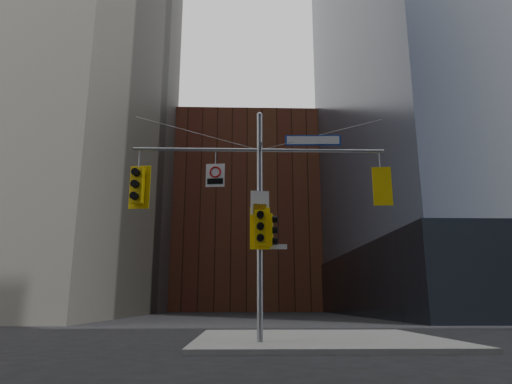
{
  "coord_description": "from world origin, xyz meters",
  "views": [
    {
      "loc": [
        -0.52,
        -11.82,
        1.29
      ],
      "look_at": [
        -0.12,
        2.0,
        4.62
      ],
      "focal_mm": 32.0,
      "sensor_mm": 36.0,
      "label": 1
    }
  ],
  "objects": [
    {
      "name": "street_blade_ns",
      "position": [
        0.0,
        2.45,
        2.88
      ],
      "size": [
        0.08,
        0.74,
        0.15
      ],
      "rotation": [
        0.0,
        0.0,
        -0.07
      ],
      "color": "#145926",
      "rests_on": "ground"
    },
    {
      "name": "signal_assembly",
      "position": [
        0.0,
        1.99,
        4.42
      ],
      "size": [
        8.0,
        0.8,
        7.3
      ],
      "color": "gray",
      "rests_on": "ground"
    },
    {
      "name": "traffic_light_pole_side",
      "position": [
        0.32,
        1.99,
        3.42
      ],
      "size": [
        0.43,
        0.36,
        1.01
      ],
      "rotation": [
        0.0,
        0.0,
        1.39
      ],
      "color": "yellow",
      "rests_on": "ground"
    },
    {
      "name": "street_blade_ew",
      "position": [
        0.45,
        2.0,
        2.92
      ],
      "size": [
        0.76,
        0.07,
        0.15
      ],
      "rotation": [
        0.0,
        0.0,
        0.06
      ],
      "color": "silver",
      "rests_on": "ground"
    },
    {
      "name": "regulatory_sign_pole",
      "position": [
        0.0,
        1.88,
        4.23
      ],
      "size": [
        0.57,
        0.11,
        0.75
      ],
      "rotation": [
        0.0,
        0.0,
        0.14
      ],
      "color": "silver",
      "rests_on": "ground"
    },
    {
      "name": "street_sign_blade",
      "position": [
        1.72,
        2.0,
        6.35
      ],
      "size": [
        1.8,
        0.12,
        0.35
      ],
      "rotation": [
        0.0,
        0.0,
        -0.04
      ],
      "color": "#11329F",
      "rests_on": "ground"
    },
    {
      "name": "brick_midrise",
      "position": [
        0.0,
        58.0,
        14.0
      ],
      "size": [
        26.0,
        20.0,
        28.0
      ],
      "primitive_type": "cube",
      "color": "brown",
      "rests_on": "ground"
    },
    {
      "name": "regulatory_sign_arm",
      "position": [
        -1.4,
        1.97,
        5.17
      ],
      "size": [
        0.6,
        0.12,
        0.75
      ],
      "rotation": [
        0.0,
        0.0,
        -0.13
      ],
      "color": "silver",
      "rests_on": "ground"
    },
    {
      "name": "sidewalk_corner",
      "position": [
        2.0,
        4.0,
        0.07
      ],
      "size": [
        8.0,
        8.0,
        0.15
      ],
      "primitive_type": "cube",
      "color": "gray",
      "rests_on": "ground"
    },
    {
      "name": "ground",
      "position": [
        0.0,
        0.0,
        0.0
      ],
      "size": [
        160.0,
        160.0,
        0.0
      ],
      "primitive_type": "plane",
      "color": "black",
      "rests_on": "ground"
    },
    {
      "name": "traffic_light_pole_front",
      "position": [
        0.0,
        1.73,
        3.47
      ],
      "size": [
        0.61,
        0.48,
        1.29
      ],
      "rotation": [
        0.0,
        0.0,
        -0.01
      ],
      "color": "yellow",
      "rests_on": "ground"
    },
    {
      "name": "traffic_light_west_arm",
      "position": [
        -3.8,
        2.01,
        4.8
      ],
      "size": [
        0.66,
        0.58,
        1.39
      ],
      "rotation": [
        0.0,
        0.0,
        -0.16
      ],
      "color": "yellow",
      "rests_on": "ground"
    },
    {
      "name": "traffic_light_east_arm",
      "position": [
        3.84,
        1.99,
        4.8
      ],
      "size": [
        0.59,
        0.5,
        1.23
      ],
      "rotation": [
        0.0,
        0.0,
        3.03
      ],
      "color": "yellow",
      "rests_on": "ground"
    }
  ]
}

